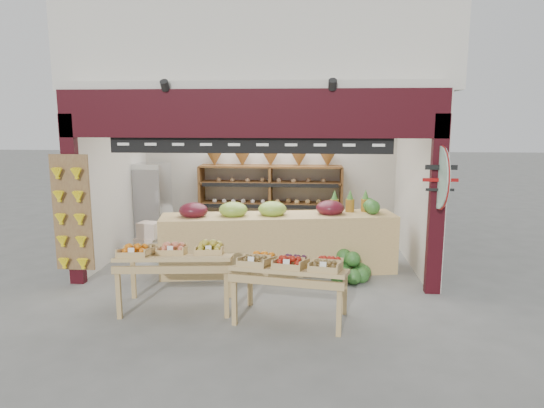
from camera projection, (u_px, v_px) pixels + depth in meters
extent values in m
plane|color=slate|center=(258.00, 267.00, 8.53)|extent=(60.00, 60.00, 0.00)
cube|color=beige|center=(269.00, 169.00, 10.51)|extent=(5.76, 0.18, 3.00)
cube|color=beige|center=(113.00, 177.00, 9.08)|extent=(0.18, 3.38, 3.00)
cube|color=beige|center=(416.00, 180.00, 8.64)|extent=(0.18, 3.38, 3.00)
cube|color=beige|center=(260.00, 91.00, 8.58)|extent=(5.76, 3.38, 0.12)
cube|color=beige|center=(266.00, 34.00, 9.46)|extent=(6.36, 4.60, 2.40)
cube|color=black|center=(249.00, 114.00, 7.04)|extent=(5.70, 0.14, 0.70)
cube|color=black|center=(73.00, 201.00, 7.49)|extent=(0.22, 0.14, 2.65)
cube|color=black|center=(437.00, 206.00, 7.05)|extent=(0.22, 0.14, 2.65)
cube|color=black|center=(249.00, 145.00, 7.14)|extent=(4.20, 0.05, 0.26)
cylinder|color=white|center=(256.00, 127.00, 7.16)|extent=(0.34, 0.05, 0.34)
cube|color=olive|center=(72.00, 213.00, 7.43)|extent=(0.60, 0.04, 1.80)
cylinder|color=#AFDCC5|center=(440.00, 178.00, 6.89)|extent=(0.04, 0.90, 0.90)
cylinder|color=maroon|center=(441.00, 178.00, 6.86)|extent=(0.01, 0.92, 0.92)
cube|color=brown|center=(202.00, 202.00, 10.42)|extent=(0.05, 0.50, 1.59)
cube|color=brown|center=(271.00, 203.00, 10.30)|extent=(0.05, 0.50, 1.59)
cube|color=brown|center=(341.00, 204.00, 10.18)|extent=(0.05, 0.50, 1.59)
cube|color=brown|center=(271.00, 224.00, 10.38)|extent=(2.97, 0.50, 0.04)
cube|color=brown|center=(271.00, 203.00, 10.30)|extent=(2.97, 0.50, 0.04)
cube|color=brown|center=(271.00, 183.00, 10.22)|extent=(2.97, 0.50, 0.04)
cube|color=brown|center=(271.00, 166.00, 10.16)|extent=(2.97, 0.50, 0.04)
cone|color=#965D31|center=(215.00, 159.00, 10.23)|extent=(0.32, 0.32, 0.28)
cone|color=#965D31|center=(242.00, 159.00, 10.19)|extent=(0.32, 0.32, 0.28)
cone|color=#965D31|center=(271.00, 160.00, 10.14)|extent=(0.32, 0.32, 0.28)
cone|color=#965D31|center=(299.00, 160.00, 10.09)|extent=(0.32, 0.32, 0.28)
cone|color=#965D31|center=(328.00, 160.00, 10.04)|extent=(0.32, 0.32, 0.28)
cube|color=silver|center=(152.00, 203.00, 10.14)|extent=(0.71, 0.71, 1.66)
cube|color=silver|center=(148.00, 247.00, 9.15)|extent=(0.48, 0.41, 0.36)
cube|color=silver|center=(149.00, 230.00, 9.09)|extent=(0.44, 0.38, 0.30)
cube|color=#144C20|center=(171.00, 253.00, 8.89)|extent=(0.46, 0.39, 0.30)
cube|color=silver|center=(181.00, 248.00, 9.27)|extent=(0.42, 0.36, 0.28)
cube|color=tan|center=(279.00, 243.00, 8.22)|extent=(4.00, 1.44, 0.98)
ellipsoid|color=#59141E|center=(193.00, 210.00, 7.98)|extent=(0.48, 0.44, 0.26)
ellipsoid|color=#8CB23F|center=(233.00, 210.00, 8.04)|extent=(0.48, 0.44, 0.26)
ellipsoid|color=#8CB23F|center=(272.00, 209.00, 8.10)|extent=(0.48, 0.44, 0.26)
ellipsoid|color=#59141E|center=(330.00, 208.00, 8.19)|extent=(0.48, 0.44, 0.26)
cylinder|color=olive|center=(334.00, 206.00, 8.36)|extent=(0.15, 0.15, 0.22)
cylinder|color=olive|center=(350.00, 205.00, 8.39)|extent=(0.15, 0.15, 0.22)
cylinder|color=olive|center=(365.00, 205.00, 8.41)|extent=(0.15, 0.15, 0.22)
cube|color=tan|center=(177.00, 258.00, 6.59)|extent=(1.60, 1.00, 0.23)
cube|color=tan|center=(119.00, 296.00, 6.28)|extent=(0.07, 0.07, 0.61)
cube|color=tan|center=(227.00, 295.00, 6.32)|extent=(0.07, 0.07, 0.61)
cube|color=tan|center=(133.00, 278.00, 7.01)|extent=(0.07, 0.07, 0.61)
cube|color=tan|center=(230.00, 277.00, 7.04)|extent=(0.07, 0.07, 0.61)
cube|color=tan|center=(291.00, 270.00, 6.20)|extent=(1.55, 1.02, 0.22)
cube|color=tan|center=(234.00, 303.00, 6.09)|extent=(0.07, 0.07, 0.57)
cube|color=tan|center=(339.00, 314.00, 5.78)|extent=(0.07, 0.07, 0.57)
cube|color=tan|center=(250.00, 285.00, 6.75)|extent=(0.07, 0.07, 0.57)
cube|color=tan|center=(345.00, 294.00, 6.43)|extent=(0.07, 0.07, 0.57)
sphere|color=#1F4F1A|center=(345.00, 275.00, 7.70)|extent=(0.25, 0.25, 0.25)
sphere|color=#1F4F1A|center=(362.00, 275.00, 7.68)|extent=(0.25, 0.25, 0.25)
sphere|color=#1F4F1A|center=(344.00, 270.00, 7.97)|extent=(0.25, 0.25, 0.25)
sphere|color=#1F4F1A|center=(360.00, 270.00, 7.95)|extent=(0.25, 0.25, 0.25)
sphere|color=#1F4F1A|center=(353.00, 259.00, 7.79)|extent=(0.25, 0.25, 0.25)
sphere|color=#1F4F1A|center=(354.00, 277.00, 7.61)|extent=(0.25, 0.25, 0.25)
sphere|color=#1F4F1A|center=(339.00, 272.00, 7.84)|extent=(0.25, 0.25, 0.25)
sphere|color=#1F4F1A|center=(344.00, 256.00, 7.95)|extent=(0.25, 0.25, 0.25)
sphere|color=#1F4F1A|center=(363.00, 272.00, 7.84)|extent=(0.25, 0.25, 0.25)
sphere|color=#1F4F1A|center=(338.00, 276.00, 7.64)|extent=(0.25, 0.25, 0.25)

